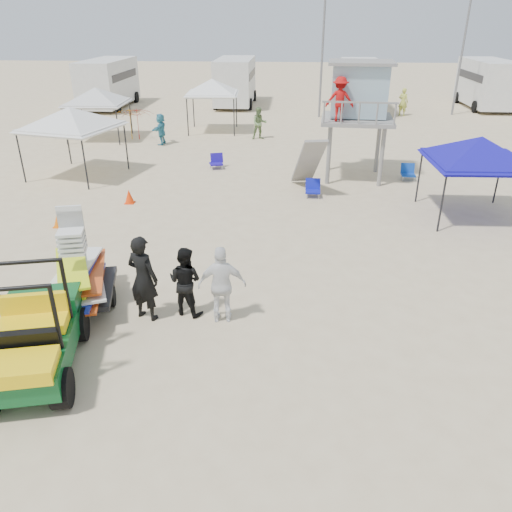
# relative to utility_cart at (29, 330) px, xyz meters

# --- Properties ---
(ground) EXTENTS (140.00, 140.00, 0.00)m
(ground) POSITION_rel_utility_cart_xyz_m (3.41, -0.37, -0.96)
(ground) COLOR beige
(ground) RESTS_ON ground
(utility_cart) EXTENTS (1.94, 2.96, 2.07)m
(utility_cart) POSITION_rel_utility_cart_xyz_m (0.00, 0.00, 0.00)
(utility_cart) COLOR #0C4E20
(utility_cart) RESTS_ON ground
(surf_trailer) EXTENTS (1.72, 2.55, 2.14)m
(surf_trailer) POSITION_rel_utility_cart_xyz_m (0.01, 2.34, -0.09)
(surf_trailer) COLOR black
(surf_trailer) RESTS_ON ground
(man_left) EXTENTS (0.83, 0.69, 1.95)m
(man_left) POSITION_rel_utility_cart_xyz_m (1.52, 2.04, 0.01)
(man_left) COLOR black
(man_left) RESTS_ON ground
(man_mid) EXTENTS (0.93, 0.82, 1.60)m
(man_mid) POSITION_rel_utility_cart_xyz_m (2.37, 2.29, -0.16)
(man_mid) COLOR black
(man_mid) RESTS_ON ground
(man_right) EXTENTS (1.07, 0.54, 1.76)m
(man_right) POSITION_rel_utility_cart_xyz_m (3.22, 2.04, -0.08)
(man_right) COLOR white
(man_right) RESTS_ON ground
(lifeguard_tower) EXTENTS (2.95, 2.95, 4.39)m
(lifeguard_tower) POSITION_rel_utility_cart_xyz_m (7.09, 13.18, 2.31)
(lifeguard_tower) COLOR gray
(lifeguard_tower) RESTS_ON ground
(canopy_blue) EXTENTS (2.98, 2.98, 3.05)m
(canopy_blue) POSITION_rel_utility_cart_xyz_m (10.55, 8.87, 1.54)
(canopy_blue) COLOR black
(canopy_blue) RESTS_ON ground
(canopy_white_a) EXTENTS (3.75, 3.75, 3.19)m
(canopy_white_a) POSITION_rel_utility_cart_xyz_m (-4.20, 12.53, 1.68)
(canopy_white_a) COLOR black
(canopy_white_a) RESTS_ON ground
(canopy_white_b) EXTENTS (3.02, 3.02, 3.07)m
(canopy_white_b) POSITION_rel_utility_cart_xyz_m (-5.66, 19.33, 1.56)
(canopy_white_b) COLOR black
(canopy_white_b) RESTS_ON ground
(canopy_white_c) EXTENTS (2.85, 2.85, 3.29)m
(canopy_white_c) POSITION_rel_utility_cart_xyz_m (0.12, 21.71, 1.77)
(canopy_white_c) COLOR black
(canopy_white_c) RESTS_ON ground
(umbrella_a) EXTENTS (1.79, 1.83, 1.64)m
(umbrella_a) POSITION_rel_utility_cart_xyz_m (-3.57, 19.30, -0.14)
(umbrella_a) COLOR #B41713
(umbrella_a) RESTS_ON ground
(umbrella_b) EXTENTS (2.48, 2.49, 1.63)m
(umbrella_b) POSITION_rel_utility_cart_xyz_m (-3.95, 19.33, -0.15)
(umbrella_b) COLOR orange
(umbrella_b) RESTS_ON ground
(cone_near) EXTENTS (0.34, 0.34, 0.50)m
(cone_near) POSITION_rel_utility_cart_xyz_m (-2.65, 7.02, -0.71)
(cone_near) COLOR orange
(cone_near) RESTS_ON ground
(cone_far) EXTENTS (0.34, 0.34, 0.50)m
(cone_far) POSITION_rel_utility_cart_xyz_m (-1.08, 9.34, -0.71)
(cone_far) COLOR #FF3808
(cone_far) RESTS_ON ground
(beach_chair_a) EXTENTS (0.67, 0.73, 0.64)m
(beach_chair_a) POSITION_rel_utility_cart_xyz_m (1.38, 14.06, -0.65)
(beach_chair_a) COLOR #1D0E99
(beach_chair_a) RESTS_ON ground
(beach_chair_b) EXTENTS (0.56, 0.59, 0.64)m
(beach_chair_b) POSITION_rel_utility_cart_xyz_m (5.46, 10.56, -0.65)
(beach_chair_b) COLOR #0F17AB
(beach_chair_b) RESTS_ON ground
(beach_chair_c) EXTENTS (0.57, 0.60, 0.64)m
(beach_chair_c) POSITION_rel_utility_cart_xyz_m (9.38, 12.94, -0.65)
(beach_chair_c) COLOR #0F3CA2
(beach_chair_c) RESTS_ON ground
(rv_far_left) EXTENTS (2.64, 6.80, 3.25)m
(rv_far_left) POSITION_rel_utility_cart_xyz_m (-8.60, 29.62, 0.84)
(rv_far_left) COLOR silver
(rv_far_left) RESTS_ON ground
(rv_mid_left) EXTENTS (2.65, 6.50, 3.25)m
(rv_mid_left) POSITION_rel_utility_cart_xyz_m (0.40, 31.12, 0.84)
(rv_mid_left) COLOR silver
(rv_mid_left) RESTS_ON ground
(rv_mid_right) EXTENTS (2.64, 7.00, 3.25)m
(rv_mid_right) POSITION_rel_utility_cart_xyz_m (9.40, 29.62, 0.84)
(rv_mid_right) COLOR silver
(rv_mid_right) RESTS_ON ground
(rv_far_right) EXTENTS (2.64, 6.60, 3.25)m
(rv_far_right) POSITION_rel_utility_cart_xyz_m (18.40, 31.12, 0.84)
(rv_far_right) COLOR silver
(rv_far_right) RESTS_ON ground
(light_pole_left) EXTENTS (0.14, 0.14, 8.00)m
(light_pole_left) POSITION_rel_utility_cart_xyz_m (6.41, 26.63, 3.04)
(light_pole_left) COLOR slate
(light_pole_left) RESTS_ON ground
(light_pole_right) EXTENTS (0.14, 0.14, 8.00)m
(light_pole_right) POSITION_rel_utility_cart_xyz_m (15.41, 28.13, 3.04)
(light_pole_right) COLOR slate
(light_pole_right) RESTS_ON ground
(distant_beachgoers) EXTENTS (14.73, 10.33, 1.77)m
(distant_beachgoers) POSITION_rel_utility_cart_xyz_m (2.58, 20.78, -0.14)
(distant_beachgoers) COLOR teal
(distant_beachgoers) RESTS_ON ground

